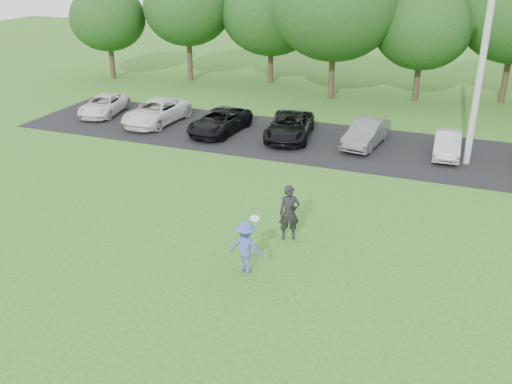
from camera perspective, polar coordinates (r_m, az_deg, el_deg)
ground at (r=16.86m, az=-4.34°, el=-8.54°), size 100.00×100.00×0.00m
parking_lot at (r=28.04m, az=7.05°, el=4.88°), size 32.00×6.50×0.03m
utility_pole at (r=25.63m, az=21.87°, el=13.32°), size 0.28×0.28×10.15m
frisbee_player at (r=16.73m, az=-1.03°, el=-5.51°), size 1.09×0.69×1.88m
camera_bystander at (r=18.50m, az=3.36°, el=-2.10°), size 0.81×0.69×1.87m
parked_cars at (r=28.40m, az=3.16°, el=6.56°), size 28.18×4.96×1.25m
tree_row at (r=36.12m, az=13.97°, el=16.58°), size 42.39×9.85×8.64m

